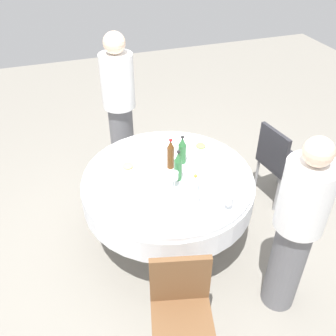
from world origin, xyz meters
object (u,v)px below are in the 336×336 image
(plate_north, at_px, (201,147))
(chair_right, at_px, (278,159))
(bottle_brown_near, at_px, (171,155))
(dining_table, at_px, (168,188))
(bottle_clear_mid, at_px, (195,192))
(plate_front, at_px, (128,167))
(plate_east, at_px, (203,169))
(bottle_green_outer, at_px, (178,166))
(person_outer, at_px, (296,229))
(bottle_green_left, at_px, (182,151))
(chair_south, at_px, (181,306))
(plate_west, at_px, (144,200))
(wine_glass_rear, at_px, (174,176))
(person_near, at_px, (120,106))
(wine_glass_mid, at_px, (229,200))

(plate_north, xyz_separation_m, chair_right, (-0.13, -0.81, -0.23))
(bottle_brown_near, bearing_deg, dining_table, 150.55)
(bottle_clear_mid, distance_m, plate_front, 0.75)
(plate_east, bearing_deg, bottle_green_outer, 99.93)
(bottle_brown_near, height_order, person_outer, person_outer)
(bottle_green_left, xyz_separation_m, bottle_clear_mid, (-0.58, 0.12, 0.02))
(chair_south, bearing_deg, plate_west, -74.94)
(bottle_clear_mid, bearing_deg, plate_east, -31.75)
(bottle_green_outer, relative_size, plate_north, 1.25)
(plate_front, bearing_deg, plate_east, -111.23)
(dining_table, relative_size, chair_south, 1.71)
(plate_front, bearing_deg, bottle_clear_mid, -150.75)
(dining_table, relative_size, bottle_green_left, 5.53)
(plate_east, distance_m, chair_south, 1.23)
(bottle_clear_mid, xyz_separation_m, plate_west, (0.19, 0.35, -0.14))
(bottle_green_left, bearing_deg, plate_front, 82.21)
(bottle_green_left, height_order, wine_glass_rear, bottle_green_left)
(bottle_green_left, height_order, chair_right, bottle_green_left)
(chair_south, bearing_deg, plate_front, -74.63)
(bottle_brown_near, height_order, bottle_green_outer, bottle_brown_near)
(bottle_brown_near, bearing_deg, person_near, 11.67)
(bottle_brown_near, relative_size, bottle_green_outer, 1.02)
(plate_north, bearing_deg, dining_table, 125.22)
(plate_north, bearing_deg, bottle_brown_near, 118.30)
(dining_table, distance_m, bottle_brown_near, 0.31)
(bottle_green_outer, height_order, plate_east, bottle_green_outer)
(wine_glass_rear, xyz_separation_m, plate_west, (-0.09, 0.29, -0.10))
(bottle_clear_mid, relative_size, person_near, 0.19)
(plate_north, bearing_deg, wine_glass_rear, 137.46)
(bottle_green_outer, distance_m, plate_east, 0.29)
(wine_glass_rear, bearing_deg, plate_west, 106.85)
(plate_north, height_order, person_outer, person_outer)
(bottle_green_left, height_order, bottle_clear_mid, bottle_clear_mid)
(chair_south, bearing_deg, person_outer, -157.18)
(bottle_green_outer, xyz_separation_m, bottle_green_left, (0.22, -0.12, -0.01))
(bottle_green_outer, height_order, wine_glass_mid, bottle_green_outer)
(wine_glass_mid, height_order, plate_east, wine_glass_mid)
(plate_west, relative_size, person_outer, 0.14)
(person_near, bearing_deg, plate_front, -106.64)
(plate_north, bearing_deg, plate_front, 97.19)
(bottle_brown_near, xyz_separation_m, wine_glass_rear, (-0.27, 0.06, -0.02))
(plate_front, height_order, person_outer, person_outer)
(chair_south, bearing_deg, bottle_clear_mid, -103.43)
(plate_north, distance_m, chair_right, 0.85)
(bottle_brown_near, height_order, plate_east, bottle_brown_near)
(bottle_green_left, distance_m, person_outer, 1.18)
(bottle_green_left, xyz_separation_m, person_outer, (-1.09, -0.45, -0.06))
(bottle_clear_mid, bearing_deg, plate_north, -26.26)
(bottle_green_outer, distance_m, chair_right, 1.25)
(person_near, bearing_deg, bottle_green_outer, -87.55)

